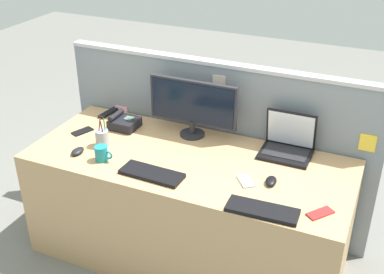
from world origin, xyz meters
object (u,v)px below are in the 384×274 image
laptop (288,143)px  cell_phone_silver_slab (246,181)px  keyboard_spare (262,210)px  tv_remote (108,113)px  desk_phone (124,123)px  computer_mouse_left_hand (271,181)px  pen_cup (102,138)px  desktop_monitor (193,105)px  computer_mouse_right_hand (78,151)px  cell_phone_red_case (320,213)px  cell_phone_black_slab (82,131)px  coffee_mug (102,153)px  keyboard_main (152,174)px

laptop → cell_phone_silver_slab: 0.43m
keyboard_spare → tv_remote: size_ratio=2.12×
desk_phone → computer_mouse_left_hand: 1.11m
pen_cup → cell_phone_silver_slab: size_ratio=1.49×
pen_cup → desktop_monitor: bearing=38.7°
computer_mouse_right_hand → pen_cup: (0.08, 0.15, 0.04)m
keyboard_spare → cell_phone_red_case: (0.27, 0.10, -0.01)m
computer_mouse_right_hand → cell_phone_black_slab: bearing=120.5°
desktop_monitor → cell_phone_black_slab: 0.75m
laptop → cell_phone_red_case: laptop is taller
computer_mouse_right_hand → cell_phone_black_slab: 0.29m
desktop_monitor → desk_phone: (-0.46, -0.09, -0.18)m
laptop → computer_mouse_right_hand: bearing=-155.5°
cell_phone_black_slab → cell_phone_silver_slab: (1.17, -0.13, 0.00)m
cell_phone_silver_slab → laptop: bearing=35.0°
coffee_mug → keyboard_spare: bearing=-6.0°
keyboard_main → computer_mouse_right_hand: (-0.53, 0.03, 0.01)m
desk_phone → computer_mouse_left_hand: size_ratio=1.77×
desktop_monitor → coffee_mug: bearing=-124.7°
desk_phone → pen_cup: size_ratio=0.95×
keyboard_main → desk_phone: bearing=137.0°
keyboard_main → keyboard_spare: 0.67m
desk_phone → tv_remote: desk_phone is taller
computer_mouse_left_hand → cell_phone_silver_slab: bearing=-169.1°
keyboard_spare → laptop: bearing=90.4°
cell_phone_silver_slab → cell_phone_red_case: bearing=-54.2°
computer_mouse_right_hand → cell_phone_silver_slab: size_ratio=0.80×
cell_phone_red_case → cell_phone_silver_slab: bearing=-158.5°
cell_phone_black_slab → pen_cup: bearing=-3.0°
keyboard_main → keyboard_spare: same height
keyboard_spare → computer_mouse_right_hand: (-1.19, 0.11, 0.01)m
cell_phone_silver_slab → tv_remote: 1.24m
pen_cup → cell_phone_black_slab: 0.25m
keyboard_spare → computer_mouse_right_hand: size_ratio=3.61×
computer_mouse_right_hand → coffee_mug: size_ratio=0.87×
cell_phone_silver_slab → tv_remote: size_ratio=0.74×
desk_phone → coffee_mug: bearing=-76.2°
tv_remote → coffee_mug: 0.64m
desk_phone → pen_cup: pen_cup is taller
keyboard_spare → computer_mouse_left_hand: 0.27m
laptop → keyboard_main: 0.84m
laptop → tv_remote: size_ratio=1.78×
keyboard_main → cell_phone_silver_slab: size_ratio=2.90×
cell_phone_black_slab → laptop: bearing=33.6°
laptop → cell_phone_silver_slab: bearing=-107.0°
cell_phone_red_case → desktop_monitor: bearing=-171.6°
desk_phone → cell_phone_black_slab: 0.28m
pen_cup → coffee_mug: (0.10, -0.15, -0.01)m
laptop → keyboard_spare: bearing=-86.7°
computer_mouse_right_hand → tv_remote: computer_mouse_right_hand is taller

